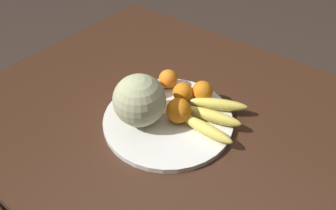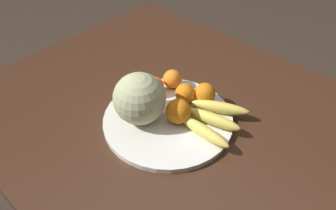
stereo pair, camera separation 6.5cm
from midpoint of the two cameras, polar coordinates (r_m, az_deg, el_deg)
kitchen_table at (r=1.11m, az=-1.41°, el=-4.67°), size 1.24×1.02×0.75m
fruit_bowl at (r=0.99m, az=-1.88°, el=-2.54°), size 0.39×0.39×0.02m
melon at (r=0.93m, az=-6.99°, el=0.76°), size 0.15×0.15×0.15m
banana_bunch at (r=0.97m, az=5.78°, el=-1.91°), size 0.20×0.19×0.04m
orange_front_left at (r=1.02m, az=0.81°, el=2.16°), size 0.06×0.06×0.06m
orange_front_right at (r=1.08m, az=-1.69°, el=4.53°), size 0.06×0.06×0.06m
orange_mid_center at (r=1.04m, az=-7.82°, el=2.23°), size 0.06×0.06×0.06m
orange_back_left at (r=0.95m, az=-0.08°, el=-1.04°), size 0.07×0.07×0.07m
orange_back_right at (r=1.03m, az=4.21°, el=2.35°), size 0.07×0.07×0.07m
orange_top_small at (r=1.05m, az=-4.65°, el=3.14°), size 0.06×0.06×0.06m
produce_tag at (r=1.01m, az=-3.91°, el=-0.81°), size 0.10×0.07×0.00m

